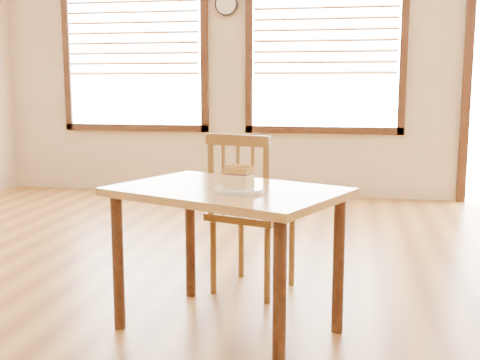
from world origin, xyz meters
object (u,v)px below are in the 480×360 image
Objects in this scene: cafe_chair_main at (250,212)px; plate at (239,190)px; cafe_table_main at (227,209)px; cake_slice at (239,176)px; wall_clock at (226,4)px.

plate is (0.06, -0.70, 0.26)m from cafe_chair_main.
cake_slice is (0.08, -0.09, 0.19)m from cafe_table_main.
wall_clock is at bearing -58.40° from cafe_chair_main.
cafe_chair_main is at bearing 112.06° from cafe_table_main.
wall_clock is 0.20× the size of cafe_table_main.
cafe_table_main is 5.42× the size of plate.
cafe_chair_main is 4.12× the size of plate.
cake_slice is at bearing -77.25° from wall_clock.
cake_slice reaches higher than cafe_table_main.
cake_slice is at bearing 112.32° from cafe_chair_main.
cake_slice is (0.06, -0.70, 0.33)m from cafe_chair_main.
wall_clock is 4.23m from cafe_table_main.
wall_clock reaches higher than cake_slice.
wall_clock is at bearing 102.76° from plate.
cake_slice is at bearing 150.55° from plate.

